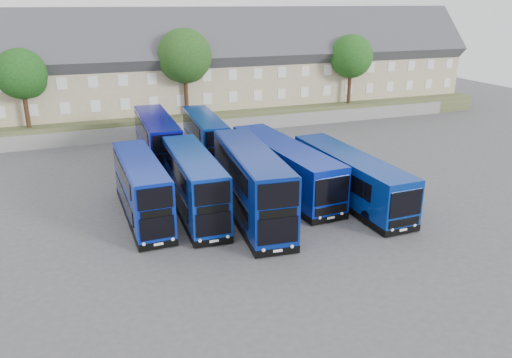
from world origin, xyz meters
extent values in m
plane|color=#48484D|center=(0.00, 0.00, 0.00)|extent=(120.00, 120.00, 0.00)
cube|color=slate|center=(0.00, 24.00, 0.75)|extent=(70.00, 0.40, 1.50)
cube|color=#444929|center=(0.00, 34.00, 1.00)|extent=(80.00, 20.00, 2.00)
cube|color=tan|center=(-12.00, 30.00, 5.00)|extent=(6.00, 8.00, 6.00)
cube|color=#38383D|center=(-12.00, 30.00, 8.00)|extent=(6.00, 10.40, 10.40)
cube|color=brown|center=(-10.50, 30.00, 11.84)|extent=(0.60, 0.90, 1.40)
cube|color=tan|center=(-6.00, 30.00, 5.00)|extent=(6.00, 8.00, 6.00)
cube|color=#38383D|center=(-6.00, 30.00, 8.00)|extent=(6.00, 10.40, 10.40)
cube|color=brown|center=(-4.50, 30.00, 11.84)|extent=(0.60, 0.90, 1.40)
cube|color=tan|center=(0.00, 30.00, 5.00)|extent=(6.00, 8.00, 6.00)
cube|color=#38383D|center=(0.00, 30.00, 8.00)|extent=(6.00, 10.40, 10.40)
cube|color=brown|center=(1.50, 30.00, 11.84)|extent=(0.60, 0.90, 1.40)
cube|color=tan|center=(6.00, 30.00, 5.00)|extent=(6.00, 8.00, 6.00)
cube|color=#38383D|center=(6.00, 30.00, 8.00)|extent=(6.00, 10.40, 10.40)
cube|color=brown|center=(7.50, 30.00, 11.84)|extent=(0.60, 0.90, 1.40)
cube|color=tan|center=(12.00, 30.00, 5.00)|extent=(6.00, 8.00, 6.00)
cube|color=#38383D|center=(12.00, 30.00, 8.00)|extent=(6.00, 10.40, 10.40)
cube|color=brown|center=(13.50, 30.00, 11.84)|extent=(0.60, 0.90, 1.40)
cube|color=tan|center=(18.00, 30.00, 5.00)|extent=(6.00, 8.00, 6.00)
cube|color=#38383D|center=(18.00, 30.00, 8.00)|extent=(6.00, 10.40, 10.40)
cube|color=brown|center=(19.50, 30.00, 11.84)|extent=(0.60, 0.90, 1.40)
cube|color=tan|center=(24.00, 30.00, 5.00)|extent=(6.00, 8.00, 6.00)
cube|color=#38383D|center=(24.00, 30.00, 8.00)|extent=(6.00, 10.40, 10.40)
cube|color=brown|center=(25.50, 30.00, 11.84)|extent=(0.60, 0.90, 1.40)
cube|color=tan|center=(30.00, 30.00, 5.00)|extent=(6.00, 8.00, 6.00)
cube|color=#38383D|center=(30.00, 30.00, 8.00)|extent=(6.00, 10.40, 10.40)
cube|color=brown|center=(31.50, 30.00, 11.84)|extent=(0.60, 0.90, 1.40)
cube|color=tan|center=(36.00, 30.00, 5.00)|extent=(6.00, 8.00, 6.00)
cube|color=#38383D|center=(36.00, 30.00, 8.00)|extent=(6.00, 10.40, 10.40)
cube|color=brown|center=(37.50, 30.00, 11.84)|extent=(0.60, 0.90, 1.40)
cube|color=#071F91|center=(-6.09, 3.66, 2.20)|extent=(2.51, 10.16, 3.70)
cube|color=black|center=(-6.09, 3.66, 0.30)|extent=(2.55, 10.20, 0.45)
cube|color=black|center=(-5.99, -1.43, 1.43)|extent=(2.00, 0.10, 1.38)
cube|color=black|center=(-5.99, -1.43, 3.26)|extent=(2.00, 0.10, 1.29)
cylinder|color=black|center=(-7.03, 0.78, 0.50)|extent=(0.32, 1.01, 1.00)
cube|color=navy|center=(-2.69, 3.12, 2.28)|extent=(2.69, 10.59, 3.86)
cube|color=black|center=(-2.69, 3.12, 0.30)|extent=(2.73, 10.63, 0.45)
cube|color=black|center=(-2.84, -2.17, 1.48)|extent=(2.09, 0.12, 1.44)
cube|color=black|center=(-2.84, -2.17, 3.40)|extent=(2.09, 0.12, 1.34)
cylinder|color=black|center=(-3.82, 0.09, 0.50)|extent=(0.33, 1.01, 1.00)
cube|color=navy|center=(0.74, 1.23, 2.51)|extent=(3.66, 11.86, 4.32)
cube|color=black|center=(0.74, 1.23, 0.30)|extent=(3.71, 11.90, 0.45)
cube|color=black|center=(0.22, -4.61, 1.64)|extent=(2.35, 0.27, 1.59)
cube|color=black|center=(0.22, -4.61, 3.77)|extent=(2.35, 0.27, 1.49)
cylinder|color=black|center=(-0.75, -2.29, 0.50)|extent=(0.39, 1.02, 1.00)
cube|color=#060878|center=(-3.20, 14.24, 2.39)|extent=(2.77, 11.15, 4.09)
cube|color=black|center=(-3.20, 14.24, 0.30)|extent=(2.82, 11.19, 0.45)
cube|color=black|center=(-3.33, 8.66, 1.56)|extent=(2.22, 0.11, 1.51)
cube|color=black|center=(-3.33, 8.66, 3.58)|extent=(2.22, 0.11, 1.41)
cylinder|color=black|center=(-4.39, 10.92, 0.50)|extent=(0.32, 1.01, 1.00)
cube|color=navy|center=(1.23, 14.88, 2.20)|extent=(2.84, 10.23, 3.70)
cube|color=black|center=(1.23, 14.88, 0.30)|extent=(2.89, 10.27, 0.45)
cube|color=black|center=(0.95, 9.80, 1.43)|extent=(2.00, 0.17, 1.38)
cube|color=black|center=(0.95, 9.80, 3.27)|extent=(2.00, 0.17, 1.29)
cylinder|color=black|center=(0.07, 12.08, 0.50)|extent=(0.35, 1.01, 1.00)
cube|color=#071E90|center=(4.77, 5.12, 2.02)|extent=(3.74, 13.58, 3.34)
cube|color=black|center=(4.77, 5.12, 0.30)|extent=(3.79, 13.62, 0.45)
cube|color=black|center=(5.25, -1.60, 2.29)|extent=(2.49, 0.24, 1.79)
cylinder|color=black|center=(3.85, 0.53, 0.50)|extent=(0.37, 1.02, 1.00)
cube|color=navy|center=(8.40, 1.54, 1.91)|extent=(3.01, 12.66, 3.11)
cube|color=black|center=(8.40, 1.54, 0.30)|extent=(3.05, 12.70, 0.45)
cube|color=black|center=(8.59, -4.78, 2.15)|extent=(2.32, 0.13, 1.68)
cylinder|color=black|center=(7.36, -2.59, 0.50)|extent=(0.33, 1.01, 1.00)
cylinder|color=#382314|center=(-14.00, 25.00, 3.88)|extent=(0.44, 0.44, 3.75)
sphere|color=#12390F|center=(-14.00, 25.00, 7.25)|extent=(4.80, 4.80, 4.80)
sphere|color=#12390F|center=(-13.40, 25.40, 6.50)|extent=(3.30, 3.30, 3.30)
cylinder|color=#382314|center=(2.00, 25.50, 4.25)|extent=(0.44, 0.44, 4.50)
sphere|color=#113E16|center=(2.00, 25.50, 8.30)|extent=(5.76, 5.76, 5.76)
sphere|color=#113E16|center=(2.60, 25.90, 7.40)|extent=(3.96, 3.96, 3.96)
cylinder|color=#382314|center=(22.00, 25.00, 4.00)|extent=(0.44, 0.44, 4.00)
sphere|color=#13380F|center=(22.00, 25.00, 7.60)|extent=(5.12, 5.12, 5.12)
sphere|color=#13380F|center=(22.60, 25.40, 6.80)|extent=(3.52, 3.52, 3.52)
cylinder|color=#382314|center=(28.00, 32.00, 4.12)|extent=(0.44, 0.44, 4.25)
sphere|color=black|center=(28.00, 32.00, 7.95)|extent=(5.44, 5.44, 5.44)
sphere|color=black|center=(28.60, 32.40, 7.10)|extent=(3.74, 3.74, 3.74)
camera|label=1|loc=(-9.76, -27.87, 13.76)|focal=35.00mm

